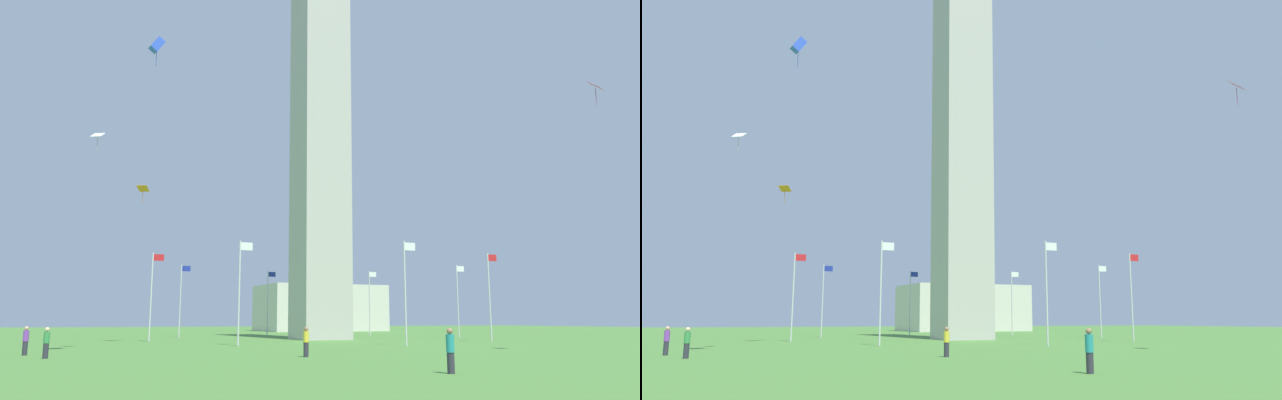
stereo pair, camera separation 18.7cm
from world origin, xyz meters
TOP-DOWN VIEW (x-y plane):
  - ground_plane at (0.00, 0.00)m, footprint 260.00×260.00m
  - obelisk_monument at (0.00, 0.00)m, footprint 5.25×5.25m
  - flagpole_n at (17.60, 0.00)m, footprint 1.12×0.14m
  - flagpole_ne at (12.46, 12.41)m, footprint 1.12×0.14m
  - flagpole_e at (0.06, 17.55)m, footprint 1.12×0.14m
  - flagpole_se at (-12.35, 12.41)m, footprint 1.12×0.14m
  - flagpole_s at (-17.49, 0.00)m, footprint 1.12×0.14m
  - flagpole_sw at (-12.35, -12.41)m, footprint 1.12×0.14m
  - flagpole_w at (0.06, -17.55)m, footprint 1.12×0.14m
  - flagpole_nw at (12.46, -12.41)m, footprint 1.12×0.14m
  - person_teal_shirt at (-12.00, -40.94)m, footprint 0.32×0.32m
  - person_yellow_shirt at (-13.04, -28.51)m, footprint 0.32×0.32m
  - person_purple_shirt at (-27.57, -20.57)m, footprint 0.32×0.32m
  - person_green_shirt at (-26.45, -24.36)m, footprint 0.32×0.32m
  - kite_pink_diamond at (4.83, -33.75)m, footprint 1.17×1.07m
  - kite_orange_diamond at (-19.10, -2.18)m, footprint 1.30×1.26m
  - kite_blue_box at (-19.53, -9.83)m, footprint 1.41×0.96m
  - kite_white_diamond at (-24.18, -16.53)m, footprint 1.04×0.99m
  - distant_building at (19.98, 46.97)m, footprint 21.67×14.23m

SIDE VIEW (x-z plane):
  - ground_plane at x=0.00m, z-range 0.00..0.00m
  - person_green_shirt at x=-26.45m, z-range -0.01..1.65m
  - person_yellow_shirt at x=-13.04m, z-range -0.01..1.65m
  - person_purple_shirt at x=-27.57m, z-range -0.01..1.67m
  - person_teal_shirt at x=-12.00m, z-range -0.01..1.73m
  - distant_building at x=19.98m, z-range 0.00..8.29m
  - flagpole_n at x=17.60m, z-range 0.39..8.82m
  - flagpole_ne at x=12.46m, z-range 0.39..8.82m
  - flagpole_e at x=0.06m, z-range 0.39..8.82m
  - flagpole_se at x=-12.35m, z-range 0.39..8.82m
  - flagpole_s at x=-17.49m, z-range 0.39..8.82m
  - flagpole_sw at x=-12.35m, z-range 0.39..8.82m
  - flagpole_w at x=0.06m, z-range 0.39..8.82m
  - flagpole_nw at x=12.46m, z-range 0.39..8.82m
  - kite_orange_diamond at x=-19.10m, z-range 13.36..14.96m
  - kite_white_diamond at x=-24.18m, z-range 14.17..15.52m
  - kite_pink_diamond at x=4.83m, z-range 15.98..17.61m
  - obelisk_monument at x=0.00m, z-range 0.00..47.71m
  - kite_blue_box at x=-19.53m, z-range 24.00..26.71m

